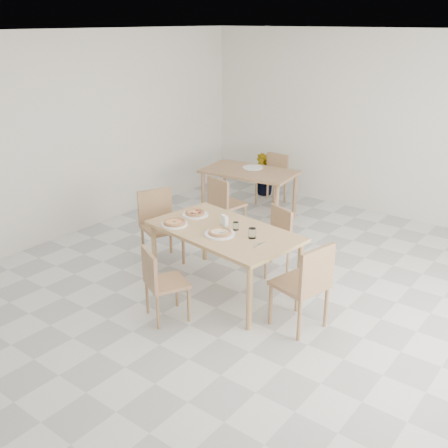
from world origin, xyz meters
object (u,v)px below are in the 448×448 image
Objects in this scene: pizza_margherita at (175,222)px; plate_mushroom at (220,234)px; tumbler_a at (252,233)px; main_table at (224,236)px; chair_south at (160,279)px; plate_empty at (253,168)px; chair_back_s at (224,201)px; chair_north at (274,235)px; tumbler_b at (236,226)px; chair_east at (306,281)px; napkin_holder at (224,221)px; plate_margherita at (175,224)px; pizza_pepperoni at (195,213)px; plate_pepperoni at (195,214)px; pizza_mushroom at (220,232)px; second_table at (249,176)px; chair_back_n at (274,175)px; potted_plant at (266,173)px; chair_west at (159,221)px.

plate_mushroom is at bearing 8.12° from pizza_margherita.
tumbler_a reaches higher than plate_mushroom.
main_table is 0.93m from chair_south.
chair_back_s is at bearing -81.08° from plate_empty.
tumbler_a is at bearing -54.00° from chair_north.
plate_empty is (-1.31, 2.20, -0.03)m from tumbler_b.
napkin_holder is (-1.20, 0.24, 0.27)m from chair_east.
plate_margherita is 1.25× the size of pizza_pepperoni.
plate_pepperoni is 0.02m from pizza_pepperoni.
chair_east is at bearing -10.06° from pizza_pepperoni.
tumbler_b is (0.63, 0.31, 0.03)m from plate_margherita.
tumbler_a is at bearing 7.18° from main_table.
chair_south is at bearing -71.35° from plate_empty.
pizza_mushroom is 0.22× the size of second_table.
tumbler_a is 2.01m from chair_back_s.
plate_margherita is at bearing 0.00° from pizza_margherita.
chair_back_s is at bearing -89.18° from second_table.
chair_north is at bearing 96.43° from napkin_holder.
pizza_pepperoni is (-0.02, 0.38, 0.00)m from pizza_margherita.
pizza_margherita is 3.28m from chair_back_n.
plate_margherita is at bearing -77.30° from chair_back_n.
pizza_pepperoni is 3.25m from potted_plant.
plate_mushroom is 3.37m from chair_back_n.
second_table is 0.17m from plate_empty.
pizza_margherita is at bearing -74.91° from plate_empty.
second_table is at bearing -122.15° from chair_east.
napkin_holder is at bearing 34.50° from pizza_margherita.
chair_south is 0.83m from pizza_mushroom.
plate_pepperoni is 1.27× the size of pizza_pepperoni.
tumbler_b is at bearing 164.01° from tumbler_a.
chair_east is at bearing -52.06° from second_table.
potted_plant is at bearing 108.13° from pizza_pepperoni.
chair_east is 1.10× the size of chair_back_s.
tumbler_b reaches higher than chair_back_n.
main_table is 0.58m from pizza_margherita.
main_table is 1.94× the size of chair_west.
plate_mushroom is at bearing -78.45° from chair_south.
pizza_mushroom is at bearing -81.35° from chair_west.
chair_north is 1.00m from plate_mushroom.
plate_margherita is at bearing -171.88° from pizza_mushroom.
chair_east reaches higher than pizza_mushroom.
pizza_mushroom is 0.68m from pizza_pepperoni.
main_table is 5.85× the size of plate_margherita.
plate_margherita is 0.36× the size of chair_back_s.
pizza_margherita and pizza_mushroom have the same top height.
chair_south reaches higher than plate_pepperoni.
plate_empty is at bearing 107.09° from plate_pepperoni.
chair_back_n is (-1.30, 3.10, -0.28)m from plate_mushroom.
chair_west is 1.21m from chair_back_s.
plate_empty is (-1.26, 2.43, 0.00)m from plate_mushroom.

